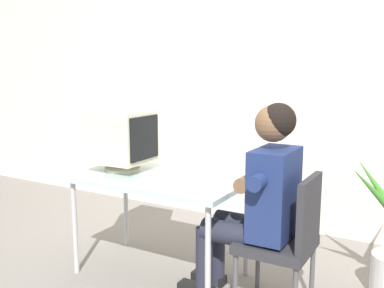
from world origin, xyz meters
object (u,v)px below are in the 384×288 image
object	(u,v)px
crt_monitor	(122,137)
keyboard	(161,176)
person_seated	(258,196)
office_chair	(287,237)
desk	(160,184)

from	to	relation	value
crt_monitor	keyboard	distance (m)	0.44
keyboard	person_seated	bearing A→B (deg)	0.75
office_chair	keyboard	bearing A→B (deg)	-179.41
crt_monitor	office_chair	size ratio (longest dim) A/B	0.52
keyboard	office_chair	bearing A→B (deg)	0.59
office_chair	person_seated	bearing A→B (deg)	180.00
crt_monitor	keyboard	world-z (taller)	crt_monitor
desk	keyboard	size ratio (longest dim) A/B	2.78
office_chair	person_seated	world-z (taller)	person_seated
person_seated	office_chair	bearing A→B (deg)	-0.00
desk	office_chair	world-z (taller)	office_chair
desk	person_seated	xyz separation A→B (m)	(0.74, -0.03, 0.03)
crt_monitor	desk	bearing A→B (deg)	-3.03
person_seated	crt_monitor	bearing A→B (deg)	177.56
desk	keyboard	world-z (taller)	keyboard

